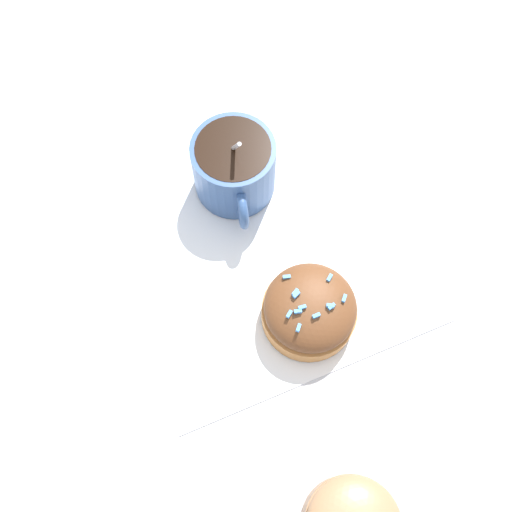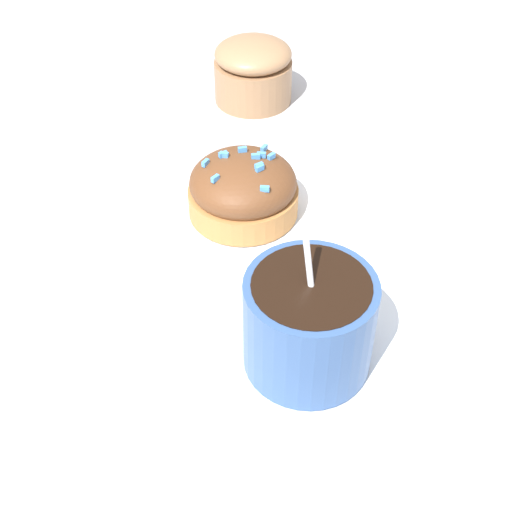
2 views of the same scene
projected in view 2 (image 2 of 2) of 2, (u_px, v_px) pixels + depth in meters
name	position (u px, v px, depth m)	size (l,w,h in m)	color
ground_plane	(279.00, 279.00, 0.54)	(3.00, 3.00, 0.00)	#B2B2B7
paper_napkin	(279.00, 278.00, 0.54)	(0.28, 0.28, 0.00)	white
coffee_cup	(307.00, 319.00, 0.45)	(0.11, 0.08, 0.10)	#335184
frosted_pastry	(243.00, 189.00, 0.58)	(0.09, 0.09, 0.05)	#B2753D
sugar_bowl	(253.00, 71.00, 0.71)	(0.08, 0.08, 0.06)	#99704C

